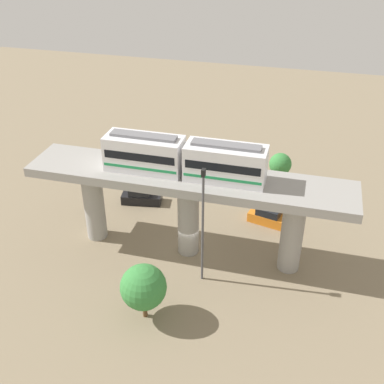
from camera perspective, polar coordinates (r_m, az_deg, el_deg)
name	(u,v)px	position (r m, az deg, el deg)	size (l,w,h in m)	color
ground_plane	(188,250)	(44.53, -0.43, -7.00)	(120.00, 120.00, 0.00)	#84755B
viaduct	(188,195)	(41.08, -0.46, -0.38)	(5.20, 28.00, 8.05)	#999691
train	(184,158)	(39.41, -0.94, 4.09)	(2.64, 13.55, 3.24)	white
parked_car_silver	(194,177)	(54.55, 0.23, 1.79)	(1.99, 4.28, 1.76)	#B2B5BA
parked_car_orange	(270,216)	(48.37, 9.26, -2.90)	(2.73, 4.51, 1.76)	orange
parked_car_black	(141,196)	(51.31, -6.06, -0.47)	(2.45, 4.43, 1.76)	black
tree_near_viaduct	(280,164)	(52.73, 10.50, 3.25)	(2.43, 2.43, 4.54)	brown
tree_mid_lot	(143,287)	(36.56, -5.83, -11.24)	(3.54, 3.54, 4.74)	brown
signal_post	(203,222)	(37.97, 1.29, -3.64)	(0.44, 0.28, 10.65)	#4C4C51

